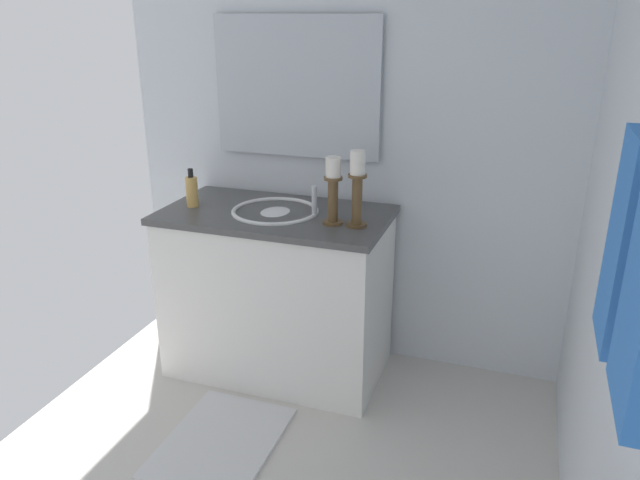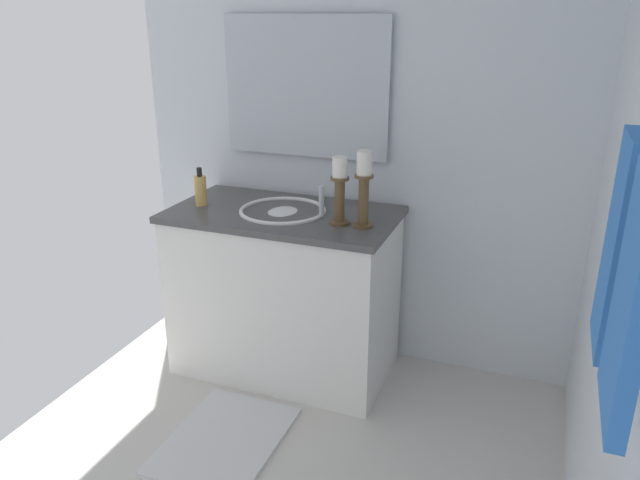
% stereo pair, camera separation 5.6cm
% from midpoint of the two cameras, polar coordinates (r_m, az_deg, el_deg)
% --- Properties ---
extents(wall_left, '(0.04, 2.20, 2.45)m').
position_cam_midpoint_polar(wall_left, '(2.91, 3.86, 11.78)').
color(wall_left, silver).
rests_on(wall_left, ground).
extents(vanity_cabinet, '(0.58, 1.05, 0.81)m').
position_cam_midpoint_polar(vanity_cabinet, '(2.94, -2.79, -4.86)').
color(vanity_cabinet, white).
rests_on(vanity_cabinet, ground).
extents(sink_basin, '(0.40, 0.40, 0.24)m').
position_cam_midpoint_polar(sink_basin, '(2.80, -2.90, 1.95)').
color(sink_basin, white).
rests_on(sink_basin, vanity_cabinet).
extents(mirror, '(0.02, 0.81, 0.65)m').
position_cam_midpoint_polar(mirror, '(2.93, -0.84, 14.08)').
color(mirror, silver).
extents(candle_holder_tall, '(0.09, 0.09, 0.33)m').
position_cam_midpoint_polar(candle_holder_tall, '(2.54, 4.76, 5.00)').
color(candle_holder_tall, brown).
rests_on(candle_holder_tall, vanity_cabinet).
extents(candle_holder_short, '(0.09, 0.09, 0.29)m').
position_cam_midpoint_polar(candle_holder_short, '(2.57, 2.49, 4.79)').
color(candle_holder_short, brown).
rests_on(candle_holder_short, vanity_cabinet).
extents(soap_bottle, '(0.06, 0.06, 0.18)m').
position_cam_midpoint_polar(soap_bottle, '(2.91, -10.57, 4.65)').
color(soap_bottle, '#E5B259').
rests_on(soap_bottle, vanity_cabinet).
extents(towel_near_vanity, '(0.20, 0.03, 0.45)m').
position_cam_midpoint_polar(towel_near_vanity, '(1.36, 27.12, -0.46)').
color(towel_near_vanity, blue).
rests_on(towel_near_vanity, towel_bar).
extents(towel_center, '(0.23, 0.03, 0.41)m').
position_cam_midpoint_polar(towel_center, '(1.07, 28.51, -4.98)').
color(towel_center, blue).
rests_on(towel_center, towel_bar).
extents(bath_mat, '(0.60, 0.44, 0.02)m').
position_cam_midpoint_polar(bath_mat, '(2.67, -8.30, -18.03)').
color(bath_mat, silver).
rests_on(bath_mat, ground).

